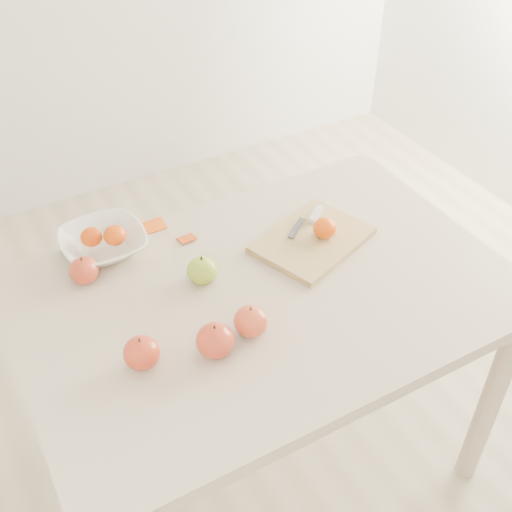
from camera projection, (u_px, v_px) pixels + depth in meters
ground at (264, 460)px, 2.06m from camera, size 3.50×3.50×0.00m
table at (266, 318)px, 1.64m from camera, size 1.20×0.80×0.75m
cutting_board at (312, 240)px, 1.71m from camera, size 0.35×0.30×0.02m
board_tangerine at (325, 228)px, 1.69m from camera, size 0.06×0.06×0.05m
fruit_bowl at (103, 243)px, 1.67m from camera, size 0.22×0.22×0.05m
bowl_tangerine_near at (91, 237)px, 1.65m from camera, size 0.06×0.06×0.05m
bowl_tangerine_far at (115, 235)px, 1.65m from camera, size 0.06×0.06×0.05m
orange_peel_a at (154, 227)px, 1.76m from camera, size 0.06×0.04×0.01m
orange_peel_b at (187, 239)px, 1.72m from camera, size 0.05×0.04×0.01m
paring_knife at (313, 216)px, 1.76m from camera, size 0.16×0.09×0.01m
apple_green at (202, 270)px, 1.58m from camera, size 0.08×0.08×0.07m
apple_red_b at (142, 353)px, 1.37m from camera, size 0.08×0.08×0.07m
apple_red_e at (251, 321)px, 1.44m from camera, size 0.08×0.08×0.07m
apple_red_c at (215, 340)px, 1.39m from camera, size 0.09×0.09×0.08m
apple_red_a at (84, 270)px, 1.58m from camera, size 0.07×0.07×0.07m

